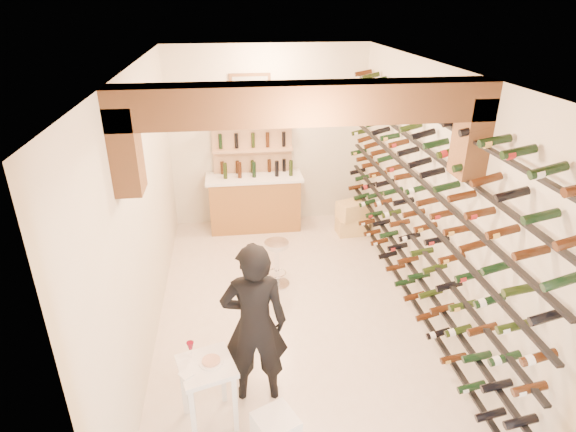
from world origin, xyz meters
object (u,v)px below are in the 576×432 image
Objects in this scene: tasting_table at (207,375)px; chrome_barstool at (277,260)px; back_counter at (255,201)px; crate_lower at (352,225)px; wine_rack at (412,201)px; person at (255,324)px.

chrome_barstool is at bearing 52.39° from tasting_table.
back_counter reaches higher than crate_lower.
crate_lower is at bearing -14.77° from back_counter.
chrome_barstool is (-1.64, 0.69, -1.13)m from wine_rack.
tasting_table is 1.69× the size of crate_lower.
back_counter is at bearing 165.23° from crate_lower.
chrome_barstool is (0.44, 2.08, -0.50)m from person.
chrome_barstool is 1.37× the size of crate_lower.
crate_lower is (-0.13, 2.20, -1.39)m from wine_rack.
back_counter reaches higher than tasting_table.
wine_rack is at bearing -86.59° from crate_lower.
chrome_barstool is (0.19, -1.96, -0.12)m from back_counter.
wine_rack is 3.38m from back_counter.
wine_rack is 2.61m from crate_lower.
person is at bearing -93.63° from back_counter.
person reaches higher than tasting_table.
tasting_table is at bearing -146.75° from wine_rack.
wine_rack reaches higher than crate_lower.
tasting_table is at bearing -122.14° from crate_lower.
tasting_table reaches higher than chrome_barstool.
person is 2.18m from chrome_barstool.
wine_rack is at bearing -22.75° from chrome_barstool.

